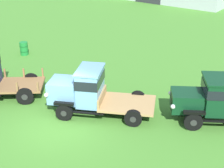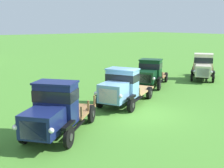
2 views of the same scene
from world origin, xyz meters
name	(u,v)px [view 1 (image 1 of 2)]	position (x,y,z in m)	size (l,w,h in m)	color
ground_plane	(59,126)	(0.00, 0.00, 0.00)	(240.00, 240.00, 0.00)	#47842D
vintage_truck_midrow_center	(88,90)	(0.16, 1.79, 1.09)	(5.13, 3.76, 2.15)	black
vintage_truck_far_side	(213,99)	(5.08, 4.41, 1.07)	(4.93, 3.93, 2.06)	black
oil_drum_beside_row	(24,48)	(-8.33, 5.20, 0.44)	(0.56, 0.56, 0.88)	#1E7F33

